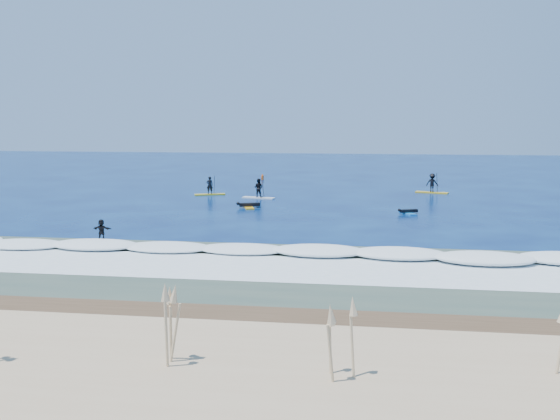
# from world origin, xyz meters

# --- Properties ---
(ground) EXTENTS (160.00, 160.00, 0.00)m
(ground) POSITION_xyz_m (0.00, 0.00, 0.00)
(ground) COLOR #031242
(ground) RESTS_ON ground
(dune) EXTENTS (90.00, 7.00, 2.00)m
(dune) POSITION_xyz_m (0.00, -27.00, 0.00)
(dune) COLOR tan
(dune) RESTS_ON ground
(wet_sand_strip) EXTENTS (90.00, 5.00, 0.08)m
(wet_sand_strip) POSITION_xyz_m (0.00, -21.50, 0.00)
(wet_sand_strip) COLOR #453320
(wet_sand_strip) RESTS_ON ground
(shallow_water) EXTENTS (90.00, 13.00, 0.01)m
(shallow_water) POSITION_xyz_m (0.00, -14.00, 0.01)
(shallow_water) COLOR #334638
(shallow_water) RESTS_ON ground
(breaking_wave) EXTENTS (40.00, 6.00, 0.30)m
(breaking_wave) POSITION_xyz_m (0.00, -10.00, 0.00)
(breaking_wave) COLOR white
(breaking_wave) RESTS_ON ground
(whitewater) EXTENTS (34.00, 5.00, 0.02)m
(whitewater) POSITION_xyz_m (0.00, -13.00, 0.00)
(whitewater) COLOR silver
(whitewater) RESTS_ON ground
(dune_grass) EXTENTS (40.00, 4.00, 1.70)m
(dune_grass) POSITION_xyz_m (0.00, -27.00, 1.85)
(dune_grass) COLOR #D7B584
(dune_grass) RESTS_ON dune
(sup_paddler_left) EXTENTS (2.79, 1.63, 1.91)m
(sup_paddler_left) POSITION_xyz_m (-6.66, 13.46, 0.60)
(sup_paddler_left) COLOR gold
(sup_paddler_left) RESTS_ON ground
(sup_paddler_center) EXTENTS (2.90, 1.32, 1.98)m
(sup_paddler_center) POSITION_xyz_m (-1.90, 11.69, 0.74)
(sup_paddler_center) COLOR white
(sup_paddler_center) RESTS_ON ground
(sup_paddler_right) EXTENTS (3.05, 1.63, 2.08)m
(sup_paddler_right) POSITION_xyz_m (13.26, 17.75, 0.81)
(sup_paddler_right) COLOR gold
(sup_paddler_right) RESTS_ON ground
(prone_paddler_near) EXTENTS (1.81, 2.39, 0.48)m
(prone_paddler_near) POSITION_xyz_m (-1.71, 6.09, 0.16)
(prone_paddler_near) COLOR yellow
(prone_paddler_near) RESTS_ON ground
(prone_paddler_far) EXTENTS (1.47, 1.96, 0.40)m
(prone_paddler_far) POSITION_xyz_m (10.29, 4.66, 0.14)
(prone_paddler_far) COLOR #1B7DCF
(prone_paddler_far) RESTS_ON ground
(wave_surfer) EXTENTS (1.75, 0.59, 1.24)m
(wave_surfer) POSITION_xyz_m (-6.96, -8.93, 0.72)
(wave_surfer) COLOR white
(wave_surfer) RESTS_ON breaking_wave
(marker_buoy) EXTENTS (0.30, 0.30, 0.71)m
(marker_buoy) POSITION_xyz_m (-4.27, 27.60, 0.31)
(marker_buoy) COLOR #EB5714
(marker_buoy) RESTS_ON ground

